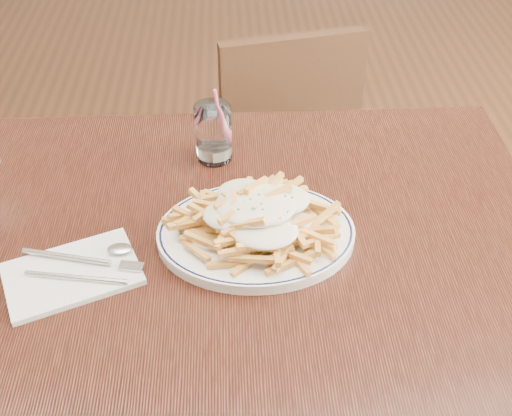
{
  "coord_description": "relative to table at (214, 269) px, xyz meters",
  "views": [
    {
      "loc": [
        0.04,
        -0.81,
        1.51
      ],
      "look_at": [
        0.08,
        -0.01,
        0.82
      ],
      "focal_mm": 45.0,
      "sensor_mm": 36.0,
      "label": 1
    }
  ],
  "objects": [
    {
      "name": "cutlery",
      "position": [
        -0.23,
        -0.07,
        0.09
      ],
      "size": [
        0.22,
        0.1,
        0.01
      ],
      "color": "silver",
      "rests_on": "napkin"
    },
    {
      "name": "chair_far",
      "position": [
        0.18,
        0.72,
        -0.21
      ],
      "size": [
        0.44,
        0.44,
        0.82
      ],
      "color": "black",
      "rests_on": "ground"
    },
    {
      "name": "water_glass",
      "position": [
        0.0,
        0.24,
        0.13
      ],
      "size": [
        0.07,
        0.07,
        0.16
      ],
      "color": "white",
      "rests_on": "table"
    },
    {
      "name": "fries_plate",
      "position": [
        0.08,
        -0.01,
        0.09
      ],
      "size": [
        0.37,
        0.33,
        0.02
      ],
      "color": "white",
      "rests_on": "table"
    },
    {
      "name": "loaded_fries",
      "position": [
        0.08,
        -0.01,
        0.14
      ],
      "size": [
        0.31,
        0.27,
        0.08
      ],
      "color": "gold",
      "rests_on": "fries_plate"
    },
    {
      "name": "napkin",
      "position": [
        -0.23,
        -0.08,
        0.08
      ],
      "size": [
        0.24,
        0.2,
        0.01
      ],
      "primitive_type": "cube",
      "rotation": [
        0.0,
        0.0,
        0.39
      ],
      "color": "silver",
      "rests_on": "table"
    },
    {
      "name": "table",
      "position": [
        0.0,
        0.0,
        0.0
      ],
      "size": [
        1.2,
        0.8,
        0.75
      ],
      "color": "black",
      "rests_on": "ground"
    }
  ]
}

